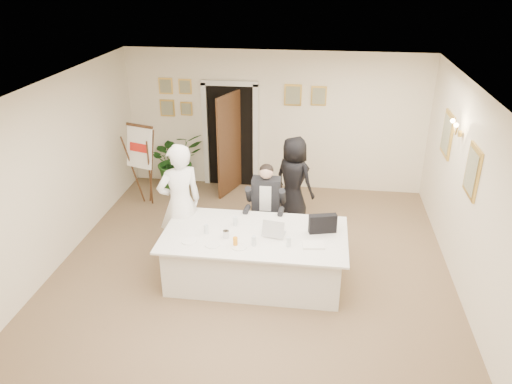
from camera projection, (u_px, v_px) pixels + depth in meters
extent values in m
plane|color=brown|center=(250.00, 280.00, 7.43)|extent=(7.00, 7.00, 0.00)
cube|color=white|center=(248.00, 94.00, 6.25)|extent=(6.00, 7.00, 0.02)
cube|color=white|center=(275.00, 121.00, 9.99)|extent=(6.00, 0.10, 2.80)
cube|color=white|center=(44.00, 183.00, 7.21)|extent=(0.10, 7.00, 2.80)
cube|color=white|center=(477.00, 208.00, 6.48)|extent=(0.10, 7.00, 2.80)
cube|color=black|center=(231.00, 137.00, 10.22)|extent=(0.92, 0.06, 2.10)
cube|color=white|center=(206.00, 136.00, 10.26)|extent=(0.10, 0.06, 2.20)
cube|color=white|center=(256.00, 138.00, 10.13)|extent=(0.10, 0.06, 2.20)
cube|color=#392312|center=(229.00, 144.00, 9.84)|extent=(0.33, 0.81, 2.02)
cube|color=silver|center=(255.00, 258.00, 7.30)|extent=(2.46, 1.23, 0.75)
cube|color=silver|center=(255.00, 235.00, 7.13)|extent=(2.64, 1.41, 0.03)
cube|color=white|center=(141.00, 147.00, 9.21)|extent=(0.57, 0.33, 0.77)
imported|color=white|center=(180.00, 203.00, 7.62)|extent=(0.83, 0.78, 1.91)
imported|color=black|center=(294.00, 180.00, 8.84)|extent=(0.93, 0.85, 1.59)
imported|color=#21541C|center=(176.00, 160.00, 10.30)|extent=(1.40, 1.37, 1.18)
cube|color=black|center=(323.00, 224.00, 7.11)|extent=(0.41, 0.21, 0.28)
cube|color=white|center=(313.00, 245.00, 6.81)|extent=(0.32, 0.25, 0.03)
cylinder|color=white|center=(189.00, 241.00, 6.93)|extent=(0.23, 0.23, 0.01)
cylinder|color=white|center=(213.00, 245.00, 6.84)|extent=(0.22, 0.22, 0.01)
cylinder|color=white|center=(239.00, 247.00, 6.79)|extent=(0.25, 0.25, 0.01)
cylinder|color=silver|center=(206.00, 229.00, 7.11)|extent=(0.06, 0.06, 0.14)
cylinder|color=silver|center=(254.00, 241.00, 6.81)|extent=(0.07, 0.07, 0.14)
cylinder|color=silver|center=(288.00, 242.00, 6.78)|extent=(0.06, 0.06, 0.14)
cylinder|color=silver|center=(235.00, 221.00, 7.33)|extent=(0.08, 0.08, 0.14)
cylinder|color=orange|center=(235.00, 242.00, 6.80)|extent=(0.07, 0.07, 0.13)
cylinder|color=silver|center=(226.00, 234.00, 7.00)|extent=(0.11, 0.11, 0.11)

